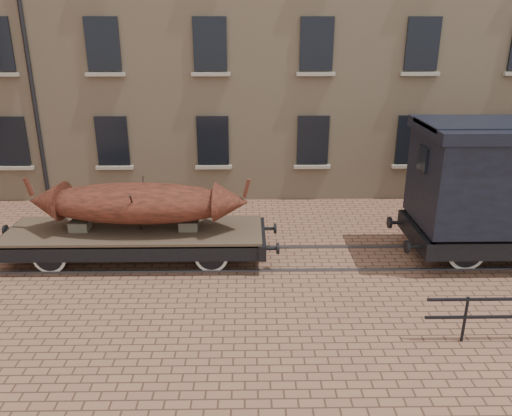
{
  "coord_description": "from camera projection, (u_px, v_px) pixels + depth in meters",
  "views": [
    {
      "loc": [
        -1.27,
        -12.23,
        5.95
      ],
      "look_at": [
        -1.06,
        0.5,
        1.3
      ],
      "focal_mm": 35.0,
      "sensor_mm": 36.0,
      "label": 1
    }
  ],
  "objects": [
    {
      "name": "ground",
      "position": [
        295.0,
        259.0,
        13.55
      ],
      "size": [
        90.0,
        90.0,
        0.0
      ],
      "primitive_type": "plane",
      "color": "brown"
    },
    {
      "name": "flatcar_wagon",
      "position": [
        135.0,
        236.0,
        13.24
      ],
      "size": [
        7.57,
        2.05,
        1.14
      ],
      "color": "#4C382C",
      "rests_on": "ground"
    },
    {
      "name": "iron_boat",
      "position": [
        138.0,
        203.0,
        12.92
      ],
      "size": [
        5.83,
        1.77,
        1.43
      ],
      "color": "maroon",
      "rests_on": "flatcar_wagon"
    },
    {
      "name": "rail_track",
      "position": [
        295.0,
        258.0,
        13.54
      ],
      "size": [
        30.0,
        1.52,
        0.06
      ],
      "color": "#59595E",
      "rests_on": "ground"
    }
  ]
}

